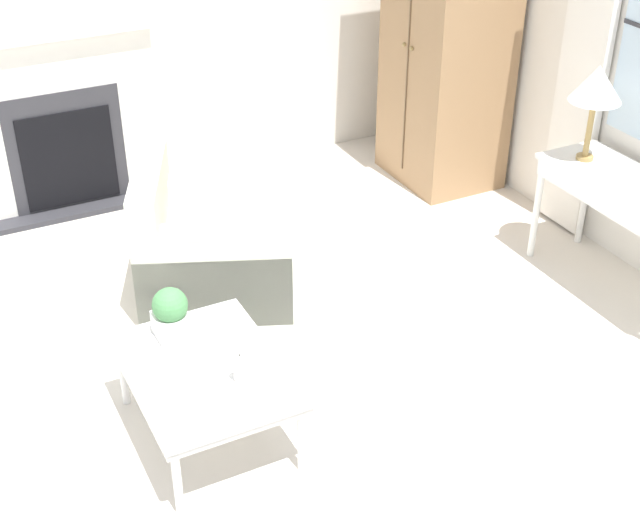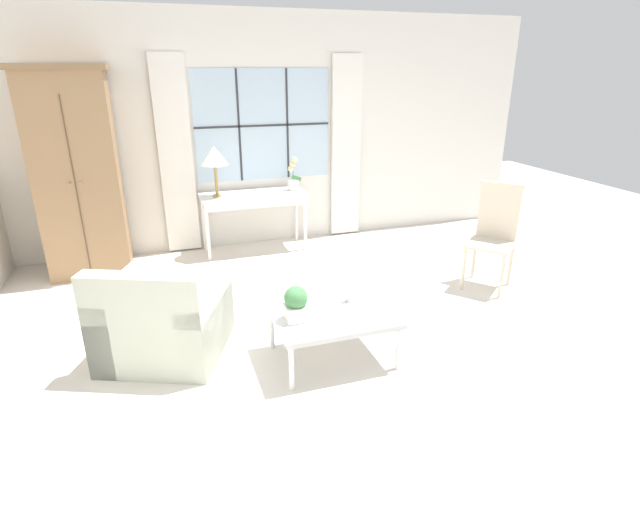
{
  "view_description": "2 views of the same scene",
  "coord_description": "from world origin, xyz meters",
  "px_view_note": "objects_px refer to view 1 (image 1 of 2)",
  "views": [
    {
      "loc": [
        3.04,
        -1.01,
        3.03
      ],
      "look_at": [
        -0.04,
        0.55,
        0.91
      ],
      "focal_mm": 50.0,
      "sensor_mm": 36.0,
      "label": 1
    },
    {
      "loc": [
        -1.34,
        -3.22,
        2.17
      ],
      "look_at": [
        -0.07,
        0.58,
        0.6
      ],
      "focal_mm": 28.0,
      "sensor_mm": 36.0,
      "label": 2
    }
  ],
  "objects_px": {
    "armchair_upholstered": "(211,248)",
    "fireplace": "(58,109)",
    "armoire": "(449,35)",
    "console_table": "(636,200)",
    "potted_plant_small": "(171,313)",
    "pillar_candle": "(240,370)",
    "table_lamp": "(597,85)",
    "coffee_table": "(205,374)"
  },
  "relations": [
    {
      "from": "potted_plant_small",
      "to": "pillar_candle",
      "type": "xyz_separation_m",
      "value": [
        0.49,
        0.16,
        -0.06
      ]
    },
    {
      "from": "fireplace",
      "to": "potted_plant_small",
      "type": "xyz_separation_m",
      "value": [
        2.44,
        -0.03,
        -0.18
      ]
    },
    {
      "from": "console_table",
      "to": "pillar_candle",
      "type": "height_order",
      "value": "console_table"
    },
    {
      "from": "armchair_upholstered",
      "to": "potted_plant_small",
      "type": "relative_size",
      "value": 4.36
    },
    {
      "from": "table_lamp",
      "to": "armoire",
      "type": "bearing_deg",
      "value": -177.9
    },
    {
      "from": "table_lamp",
      "to": "armchair_upholstered",
      "type": "bearing_deg",
      "value": -108.75
    },
    {
      "from": "console_table",
      "to": "potted_plant_small",
      "type": "distance_m",
      "value": 2.76
    },
    {
      "from": "table_lamp",
      "to": "pillar_candle",
      "type": "xyz_separation_m",
      "value": [
        0.69,
        -2.57,
        -0.71
      ]
    },
    {
      "from": "potted_plant_small",
      "to": "console_table",
      "type": "bearing_deg",
      "value": 84.97
    },
    {
      "from": "armoire",
      "to": "coffee_table",
      "type": "height_order",
      "value": "armoire"
    },
    {
      "from": "coffee_table",
      "to": "potted_plant_small",
      "type": "xyz_separation_m",
      "value": [
        -0.31,
        -0.05,
        0.18
      ]
    },
    {
      "from": "console_table",
      "to": "pillar_candle",
      "type": "xyz_separation_m",
      "value": [
        0.25,
        -2.59,
        -0.15
      ]
    },
    {
      "from": "potted_plant_small",
      "to": "armoire",
      "type": "bearing_deg",
      "value": 121.62
    },
    {
      "from": "fireplace",
      "to": "potted_plant_small",
      "type": "bearing_deg",
      "value": -0.78
    },
    {
      "from": "potted_plant_small",
      "to": "armchair_upholstered",
      "type": "bearing_deg",
      "value": 149.61
    },
    {
      "from": "console_table",
      "to": "potted_plant_small",
      "type": "bearing_deg",
      "value": -95.03
    },
    {
      "from": "console_table",
      "to": "coffee_table",
      "type": "relative_size",
      "value": 1.36
    },
    {
      "from": "armoire",
      "to": "potted_plant_small",
      "type": "height_order",
      "value": "armoire"
    },
    {
      "from": "fireplace",
      "to": "coffee_table",
      "type": "height_order",
      "value": "fireplace"
    },
    {
      "from": "armoire",
      "to": "console_table",
      "type": "bearing_deg",
      "value": 2.4
    },
    {
      "from": "armchair_upholstered",
      "to": "pillar_candle",
      "type": "xyz_separation_m",
      "value": [
        1.43,
        -0.39,
        0.21
      ]
    },
    {
      "from": "armchair_upholstered",
      "to": "console_table",
      "type": "bearing_deg",
      "value": 61.94
    },
    {
      "from": "armoire",
      "to": "pillar_candle",
      "type": "height_order",
      "value": "armoire"
    },
    {
      "from": "armoire",
      "to": "console_table",
      "type": "relative_size",
      "value": 1.72
    },
    {
      "from": "armoire",
      "to": "fireplace",
      "type": "bearing_deg",
      "value": -106.78
    },
    {
      "from": "console_table",
      "to": "armoire",
      "type": "bearing_deg",
      "value": -177.6
    },
    {
      "from": "armoire",
      "to": "coffee_table",
      "type": "xyz_separation_m",
      "value": [
        1.95,
        -2.62,
        -0.73
      ]
    },
    {
      "from": "table_lamp",
      "to": "armchair_upholstered",
      "type": "height_order",
      "value": "table_lamp"
    },
    {
      "from": "fireplace",
      "to": "potted_plant_small",
      "type": "distance_m",
      "value": 2.45
    },
    {
      "from": "armoire",
      "to": "armchair_upholstered",
      "type": "bearing_deg",
      "value": -71.47
    },
    {
      "from": "pillar_candle",
      "to": "potted_plant_small",
      "type": "bearing_deg",
      "value": -162.05
    },
    {
      "from": "armoire",
      "to": "table_lamp",
      "type": "relative_size",
      "value": 3.71
    },
    {
      "from": "armchair_upholstered",
      "to": "fireplace",
      "type": "bearing_deg",
      "value": -161.18
    },
    {
      "from": "armoire",
      "to": "coffee_table",
      "type": "distance_m",
      "value": 3.35
    },
    {
      "from": "console_table",
      "to": "armchair_upholstered",
      "type": "bearing_deg",
      "value": -118.06
    },
    {
      "from": "console_table",
      "to": "pillar_candle",
      "type": "relative_size",
      "value": 7.88
    },
    {
      "from": "fireplace",
      "to": "pillar_candle",
      "type": "bearing_deg",
      "value": 2.47
    },
    {
      "from": "coffee_table",
      "to": "table_lamp",
      "type": "bearing_deg",
      "value": 100.63
    },
    {
      "from": "fireplace",
      "to": "pillar_candle",
      "type": "distance_m",
      "value": 2.95
    },
    {
      "from": "table_lamp",
      "to": "armchair_upholstered",
      "type": "distance_m",
      "value": 2.47
    },
    {
      "from": "table_lamp",
      "to": "potted_plant_small",
      "type": "relative_size",
      "value": 2.22
    },
    {
      "from": "console_table",
      "to": "potted_plant_small",
      "type": "xyz_separation_m",
      "value": [
        -0.24,
        -2.75,
        -0.09
      ]
    }
  ]
}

